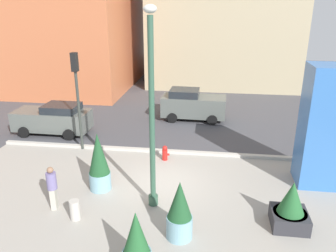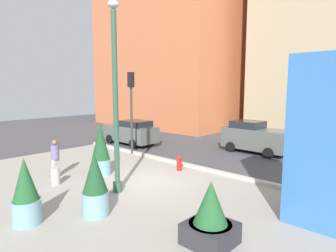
{
  "view_description": "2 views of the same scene",
  "coord_description": "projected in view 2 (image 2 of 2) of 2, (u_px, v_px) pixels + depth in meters",
  "views": [
    {
      "loc": [
        2.0,
        -12.53,
        7.3
      ],
      "look_at": [
        0.09,
        1.4,
        2.11
      ],
      "focal_mm": 36.26,
      "sensor_mm": 36.0,
      "label": 1
    },
    {
      "loc": [
        8.77,
        -8.19,
        4.08
      ],
      "look_at": [
        -0.06,
        1.33,
        2.34
      ],
      "focal_mm": 30.52,
      "sensor_mm": 36.0,
      "label": 2
    }
  ],
  "objects": [
    {
      "name": "concrete_bollard",
      "position": [
        55.0,
        176.0,
        12.04
      ],
      "size": [
        0.36,
        0.36,
        0.75
      ],
      "primitive_type": "cylinder",
      "color": "#B2ADA3",
      "rests_on": "ground_plane"
    },
    {
      "name": "potted_plant_near_left",
      "position": [
        210.0,
        217.0,
        7.43
      ],
      "size": [
        1.2,
        1.2,
        1.72
      ],
      "color": "#2D2D33",
      "rests_on": "ground_plane"
    },
    {
      "name": "plaza_pavement",
      "position": [
        110.0,
        195.0,
        10.95
      ],
      "size": [
        18.0,
        10.0,
        0.02
      ],
      "primitive_type": "cube",
      "color": "#9E998E",
      "rests_on": "ground_plane"
    },
    {
      "name": "lamp_post",
      "position": [
        116.0,
        103.0,
        10.82
      ],
      "size": [
        0.44,
        0.44,
        7.22
      ],
      "color": "#335642",
      "rests_on": "ground_plane"
    },
    {
      "name": "potted_plant_by_pillar",
      "position": [
        95.0,
        186.0,
        9.08
      ],
      "size": [
        0.86,
        0.86,
        2.06
      ],
      "color": "#7AA8B7",
      "rests_on": "ground_plane"
    },
    {
      "name": "ground_plane",
      "position": [
        203.0,
        164.0,
        15.31
      ],
      "size": [
        60.0,
        60.0,
        0.0
      ],
      "primitive_type": "plane",
      "color": "#47474C"
    },
    {
      "name": "traffic_light_corner",
      "position": [
        131.0,
        100.0,
        17.28
      ],
      "size": [
        0.28,
        0.42,
        5.01
      ],
      "color": "#333833",
      "rests_on": "ground_plane"
    },
    {
      "name": "potted_plant_curbside",
      "position": [
        26.0,
        193.0,
        8.5
      ],
      "size": [
        0.84,
        0.84,
        2.04
      ],
      "color": "#7AA8B7",
      "rests_on": "ground_plane"
    },
    {
      "name": "potted_plant_mid_plaza",
      "position": [
        101.0,
        150.0,
        13.32
      ],
      "size": [
        0.88,
        0.88,
        2.47
      ],
      "color": "#7AA8B7",
      "rests_on": "ground_plane"
    },
    {
      "name": "office_block_flanking",
      "position": [
        182.0,
        44.0,
        32.84
      ],
      "size": [
        15.28,
        13.94,
        18.14
      ],
      "primitive_type": "cube",
      "color": "#C66B42",
      "rests_on": "ground_plane"
    },
    {
      "name": "pedestrian_on_sidewalk",
      "position": [
        55.0,
        156.0,
        13.02
      ],
      "size": [
        0.41,
        0.41,
        1.73
      ],
      "color": "#B2AD9E",
      "rests_on": "ground_plane"
    },
    {
      "name": "art_pillar_blue",
      "position": [
        321.0,
        141.0,
        8.47
      ],
      "size": [
        1.59,
        1.59,
        5.04
      ],
      "primitive_type": "cube",
      "color": "#3870BC",
      "rests_on": "ground_plane"
    },
    {
      "name": "curb_strip",
      "position": [
        193.0,
        166.0,
        14.66
      ],
      "size": [
        18.0,
        0.24,
        0.16
      ],
      "primitive_type": "cube",
      "color": "#B7B2A8",
      "rests_on": "ground_plane"
    },
    {
      "name": "car_intersection",
      "position": [
        131.0,
        132.0,
        20.67
      ],
      "size": [
        4.34,
        2.0,
        1.78
      ],
      "color": "#565B56",
      "rests_on": "ground_plane"
    },
    {
      "name": "car_far_lane",
      "position": [
        255.0,
        137.0,
        18.01
      ],
      "size": [
        4.13,
        2.1,
        1.99
      ],
      "color": "#565B56",
      "rests_on": "ground_plane"
    },
    {
      "name": "fire_hydrant",
      "position": [
        179.0,
        163.0,
        14.13
      ],
      "size": [
        0.36,
        0.26,
        0.75
      ],
      "color": "red",
      "rests_on": "ground_plane"
    }
  ]
}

